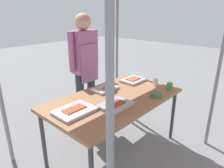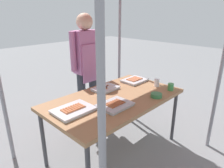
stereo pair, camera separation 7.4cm
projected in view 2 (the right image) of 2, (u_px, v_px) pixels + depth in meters
ground_plane at (115, 151)px, 2.61m from camera, size 18.00×18.00×0.00m
stall_table at (115, 101)px, 2.37m from camera, size 1.60×0.90×0.75m
tray_grilled_sausages at (115, 105)px, 2.12m from camera, size 0.34×0.27×0.05m
tray_meat_skewers at (106, 89)px, 2.57m from camera, size 0.33×0.22×0.04m
tray_pork_links at (134, 80)px, 2.87m from camera, size 0.34×0.26×0.05m
tray_spring_rolls at (73, 110)px, 2.01m from camera, size 0.39×0.29×0.05m
condiment_bowl at (156, 95)px, 2.35m from camera, size 0.13×0.13×0.05m
drink_cup_near_edge at (157, 83)px, 2.68m from camera, size 0.06×0.06×0.10m
drink_cup_by_wok at (171, 87)px, 2.55m from camera, size 0.07×0.07×0.09m
vendor_woman at (86, 62)px, 2.95m from camera, size 0.52×0.23×1.67m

